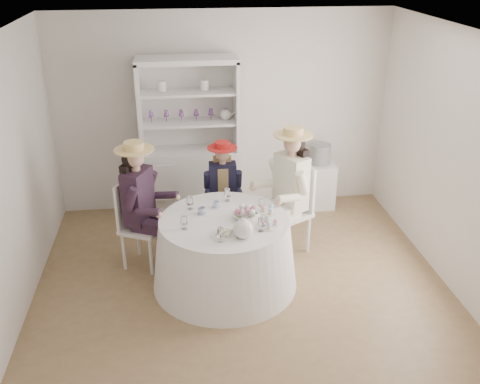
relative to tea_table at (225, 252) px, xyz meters
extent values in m
plane|color=brown|center=(0.18, 0.02, -0.40)|extent=(4.50, 4.50, 0.00)
plane|color=white|center=(0.18, 0.02, 2.30)|extent=(4.50, 4.50, 0.00)
plane|color=silver|center=(0.18, 2.02, 0.95)|extent=(4.50, 0.00, 4.50)
plane|color=silver|center=(0.18, -1.98, 0.95)|extent=(4.50, 0.00, 4.50)
plane|color=silver|center=(-2.07, 0.02, 0.95)|extent=(0.00, 4.50, 4.50)
plane|color=silver|center=(2.43, 0.02, 0.95)|extent=(0.00, 4.50, 4.50)
cone|color=white|center=(0.00, 0.00, -0.01)|extent=(1.58, 1.58, 0.78)
cylinder|color=white|center=(0.00, 0.00, 0.39)|extent=(1.38, 1.38, 0.02)
cube|color=silver|center=(-0.28, 1.73, 0.08)|extent=(1.36, 0.83, 0.96)
cube|color=silver|center=(-0.28, 1.95, 1.15)|extent=(1.23, 0.41, 1.17)
cube|color=silver|center=(-0.28, 1.73, 1.73)|extent=(1.36, 0.83, 0.06)
cube|color=silver|center=(-0.90, 1.73, 1.15)|extent=(0.18, 0.47, 1.17)
cube|color=silver|center=(0.33, 1.73, 1.15)|extent=(0.18, 0.47, 1.17)
cube|color=silver|center=(-0.28, 1.73, 0.93)|extent=(1.26, 0.75, 0.03)
cube|color=silver|center=(-0.28, 1.73, 1.33)|extent=(1.26, 0.75, 0.03)
sphere|color=white|center=(0.20, 1.73, 1.02)|extent=(0.15, 0.15, 0.15)
cube|color=silver|center=(1.51, 1.77, -0.07)|extent=(0.42, 0.42, 0.65)
cylinder|color=black|center=(1.51, 1.77, 0.39)|extent=(0.28, 0.28, 0.28)
cube|color=silver|center=(-0.89, 0.50, 0.09)|extent=(0.57, 0.57, 0.04)
cylinder|color=silver|center=(-0.81, 0.27, -0.16)|extent=(0.04, 0.04, 0.47)
cylinder|color=silver|center=(-0.66, 0.58, -0.16)|extent=(0.04, 0.04, 0.47)
cylinder|color=silver|center=(-1.12, 0.41, -0.16)|extent=(0.04, 0.04, 0.47)
cylinder|color=silver|center=(-0.97, 0.73, -0.16)|extent=(0.04, 0.04, 0.47)
cube|color=silver|center=(-1.07, 0.58, 0.38)|extent=(0.21, 0.38, 0.54)
cube|color=black|center=(-0.91, 0.51, 0.49)|extent=(0.36, 0.44, 0.63)
cube|color=black|center=(-0.82, 0.35, 0.18)|extent=(0.39, 0.28, 0.13)
cylinder|color=black|center=(-0.68, 0.29, -0.15)|extent=(0.11, 0.11, 0.50)
cylinder|color=black|center=(-0.97, 0.29, 0.56)|extent=(0.21, 0.17, 0.30)
cube|color=black|center=(-0.73, 0.53, 0.18)|extent=(0.39, 0.28, 0.13)
cylinder|color=black|center=(-0.60, 0.46, -0.15)|extent=(0.11, 0.11, 0.50)
cylinder|color=black|center=(-0.78, 0.69, 0.56)|extent=(0.21, 0.17, 0.30)
cylinder|color=#D8A889|center=(-0.91, 0.51, 0.82)|extent=(0.10, 0.10, 0.09)
sphere|color=#D8A889|center=(-0.91, 0.51, 0.94)|extent=(0.20, 0.20, 0.20)
sphere|color=black|center=(-0.96, 0.53, 0.93)|extent=(0.20, 0.20, 0.20)
cube|color=black|center=(-0.99, 0.54, 0.67)|extent=(0.19, 0.27, 0.41)
cylinder|color=#DBB76A|center=(-0.91, 0.51, 1.04)|extent=(0.43, 0.43, 0.01)
cylinder|color=#DBB76A|center=(-0.91, 0.51, 1.08)|extent=(0.22, 0.22, 0.09)
cube|color=silver|center=(0.08, 1.02, 0.02)|extent=(0.38, 0.38, 0.04)
cylinder|color=silver|center=(-0.07, 0.88, -0.19)|extent=(0.03, 0.03, 0.40)
cylinder|color=silver|center=(0.22, 0.87, -0.19)|extent=(0.03, 0.03, 0.40)
cylinder|color=silver|center=(-0.06, 1.17, -0.19)|extent=(0.03, 0.03, 0.40)
cylinder|color=silver|center=(0.23, 1.16, -0.19)|extent=(0.03, 0.03, 0.40)
cube|color=silver|center=(0.09, 1.18, 0.26)|extent=(0.35, 0.04, 0.46)
cube|color=black|center=(0.08, 1.04, 0.35)|extent=(0.33, 0.19, 0.53)
cube|color=tan|center=(0.08, 1.04, 0.35)|extent=(0.13, 0.21, 0.46)
cube|color=black|center=(0.00, 0.91, 0.09)|extent=(0.13, 0.31, 0.11)
cylinder|color=black|center=(-0.01, 0.78, -0.19)|extent=(0.09, 0.09, 0.42)
cylinder|color=black|center=(-0.11, 1.01, 0.42)|extent=(0.09, 0.16, 0.25)
cube|color=black|center=(0.16, 0.91, 0.09)|extent=(0.13, 0.31, 0.11)
cylinder|color=black|center=(0.16, 0.78, -0.19)|extent=(0.09, 0.09, 0.42)
cylinder|color=black|center=(0.27, 0.99, 0.42)|extent=(0.09, 0.16, 0.25)
cylinder|color=#D8A889|center=(0.08, 1.04, 0.64)|extent=(0.08, 0.08, 0.07)
sphere|color=#D8A889|center=(0.08, 1.04, 0.74)|extent=(0.17, 0.17, 0.17)
sphere|color=tan|center=(0.08, 1.08, 0.72)|extent=(0.17, 0.17, 0.17)
cube|color=tan|center=(0.09, 1.11, 0.51)|extent=(0.22, 0.08, 0.35)
cylinder|color=red|center=(0.08, 1.04, 0.82)|extent=(0.37, 0.37, 0.01)
cylinder|color=red|center=(0.08, 1.04, 0.86)|extent=(0.18, 0.18, 0.07)
cube|color=silver|center=(0.83, 0.60, 0.11)|extent=(0.61, 0.61, 0.04)
cylinder|color=silver|center=(0.58, 0.67, -0.15)|extent=(0.04, 0.04, 0.49)
cylinder|color=silver|center=(0.75, 0.36, -0.15)|extent=(0.04, 0.04, 0.49)
cylinder|color=silver|center=(0.90, 0.84, -0.15)|extent=(0.04, 0.04, 0.49)
cylinder|color=silver|center=(1.07, 0.53, -0.15)|extent=(0.04, 0.04, 0.49)
cube|color=silver|center=(1.00, 0.70, 0.41)|extent=(0.23, 0.39, 0.56)
cube|color=white|center=(0.85, 0.61, 0.52)|extent=(0.39, 0.46, 0.65)
cube|color=white|center=(0.66, 0.63, 0.20)|extent=(0.40, 0.31, 0.13)
cylinder|color=white|center=(0.52, 0.55, -0.14)|extent=(0.11, 0.11, 0.51)
cylinder|color=white|center=(0.70, 0.79, 0.60)|extent=(0.22, 0.18, 0.31)
cube|color=white|center=(0.76, 0.45, 0.20)|extent=(0.40, 0.31, 0.13)
cylinder|color=white|center=(0.62, 0.37, -0.14)|extent=(0.11, 0.11, 0.51)
cylinder|color=white|center=(0.92, 0.39, 0.60)|extent=(0.22, 0.18, 0.31)
cylinder|color=#D8A889|center=(0.85, 0.61, 0.87)|extent=(0.10, 0.10, 0.09)
sphere|color=#D8A889|center=(0.85, 0.61, 0.99)|extent=(0.21, 0.21, 0.21)
sphere|color=black|center=(0.89, 0.64, 0.98)|extent=(0.21, 0.21, 0.21)
cube|color=black|center=(0.92, 0.66, 0.71)|extent=(0.21, 0.28, 0.43)
cylinder|color=#DBB76A|center=(0.85, 0.61, 1.09)|extent=(0.45, 0.45, 0.01)
cylinder|color=#DBB76A|center=(0.85, 0.61, 1.14)|extent=(0.22, 0.22, 0.09)
cube|color=silver|center=(-0.68, 1.57, 0.01)|extent=(0.37, 0.37, 0.04)
cylinder|color=silver|center=(-0.54, 1.72, -0.20)|extent=(0.03, 0.03, 0.40)
cylinder|color=silver|center=(-0.83, 1.71, -0.20)|extent=(0.03, 0.03, 0.40)
cylinder|color=silver|center=(-0.53, 1.43, -0.20)|extent=(0.03, 0.03, 0.40)
cylinder|color=silver|center=(-0.82, 1.42, -0.20)|extent=(0.03, 0.03, 0.40)
cube|color=silver|center=(-0.68, 1.41, 0.25)|extent=(0.34, 0.04, 0.45)
imported|color=white|center=(-0.23, 0.15, 0.43)|extent=(0.11, 0.11, 0.07)
imported|color=white|center=(-0.06, 0.29, 0.43)|extent=(0.08, 0.08, 0.07)
imported|color=white|center=(0.25, 0.13, 0.43)|extent=(0.09, 0.09, 0.06)
imported|color=white|center=(0.21, -0.02, 0.43)|extent=(0.29, 0.29, 0.06)
sphere|color=#CC668C|center=(0.29, 0.02, 0.48)|extent=(0.06, 0.06, 0.06)
sphere|color=white|center=(0.27, 0.05, 0.48)|extent=(0.06, 0.06, 0.06)
sphere|color=#CC668C|center=(0.23, 0.07, 0.48)|extent=(0.06, 0.06, 0.06)
sphere|color=white|center=(0.19, 0.05, 0.48)|extent=(0.06, 0.06, 0.06)
sphere|color=#CC668C|center=(0.18, 0.02, 0.48)|extent=(0.06, 0.06, 0.06)
sphere|color=white|center=(0.19, -0.02, 0.48)|extent=(0.06, 0.06, 0.06)
sphere|color=#CC668C|center=(0.23, -0.04, 0.48)|extent=(0.06, 0.06, 0.06)
sphere|color=white|center=(0.27, -0.02, 0.48)|extent=(0.06, 0.06, 0.06)
sphere|color=white|center=(0.15, -0.39, 0.49)|extent=(0.20, 0.20, 0.20)
cylinder|color=white|center=(0.28, -0.39, 0.50)|extent=(0.12, 0.03, 0.10)
cylinder|color=white|center=(0.15, -0.39, 0.59)|extent=(0.04, 0.04, 0.02)
cylinder|color=white|center=(-0.03, -0.34, 0.41)|extent=(0.27, 0.27, 0.01)
cube|color=beige|center=(-0.09, -0.36, 0.43)|extent=(0.06, 0.04, 0.03)
cube|color=beige|center=(-0.03, -0.34, 0.44)|extent=(0.07, 0.06, 0.03)
cube|color=beige|center=(0.02, -0.31, 0.43)|extent=(0.08, 0.07, 0.03)
cube|color=beige|center=(-0.05, -0.29, 0.44)|extent=(0.07, 0.07, 0.03)
cube|color=beige|center=(0.00, -0.38, 0.43)|extent=(0.07, 0.08, 0.03)
cylinder|color=white|center=(0.43, -0.20, 0.41)|extent=(0.24, 0.24, 0.01)
cylinder|color=white|center=(0.43, -0.20, 0.48)|extent=(0.02, 0.02, 0.16)
cylinder|color=white|center=(0.43, -0.20, 0.56)|extent=(0.18, 0.18, 0.01)
camera|label=1|loc=(-0.45, -4.96, 3.05)|focal=40.00mm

